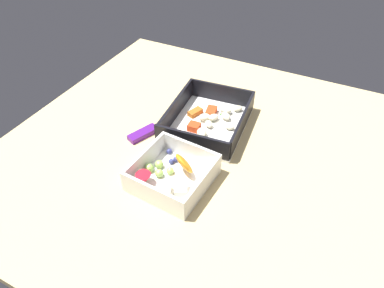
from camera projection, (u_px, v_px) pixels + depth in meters
table_surface at (196, 150)px, 74.92cm from camera, size 80.00×80.00×2.00cm
pasta_container at (208, 120)px, 78.55cm from camera, size 21.69×18.21×5.21cm
fruit_bowl at (171, 175)px, 65.57cm from camera, size 14.76×14.60×5.53cm
candy_bar at (143, 134)px, 76.57cm from camera, size 7.39×4.89×1.20cm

